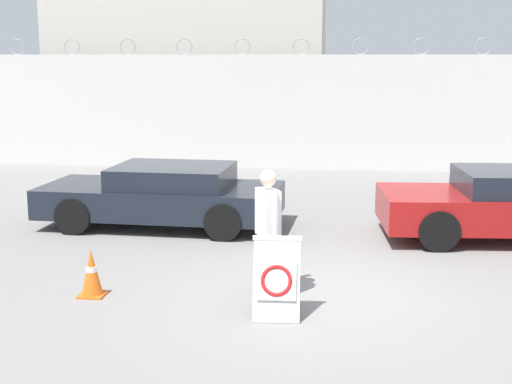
% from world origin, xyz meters
% --- Properties ---
extents(ground_plane, '(90.00, 90.00, 0.00)m').
position_xyz_m(ground_plane, '(0.00, 0.00, 0.00)').
color(ground_plane, gray).
extents(perimeter_wall, '(36.00, 0.30, 3.71)m').
position_xyz_m(perimeter_wall, '(-0.00, 11.15, 1.64)').
color(perimeter_wall, silver).
rests_on(perimeter_wall, ground_plane).
extents(building_block, '(8.91, 7.24, 6.76)m').
position_xyz_m(building_block, '(-4.73, 16.32, 3.38)').
color(building_block, beige).
rests_on(building_block, ground_plane).
extents(barricade_sign, '(0.62, 0.82, 1.01)m').
position_xyz_m(barricade_sign, '(-0.52, -0.81, 0.50)').
color(barricade_sign, white).
rests_on(barricade_sign, ground_plane).
extents(security_guard, '(0.40, 0.68, 1.74)m').
position_xyz_m(security_guard, '(-0.70, -0.10, 0.97)').
color(security_guard, black).
rests_on(security_guard, ground_plane).
extents(traffic_cone_mid, '(0.34, 0.34, 0.65)m').
position_xyz_m(traffic_cone_mid, '(-3.09, -0.40, 0.32)').
color(traffic_cone_mid, orange).
rests_on(traffic_cone_mid, ground_plane).
extents(parked_car_front_coupe, '(4.63, 2.21, 1.18)m').
position_xyz_m(parked_car_front_coupe, '(-3.06, 3.69, 0.61)').
color(parked_car_front_coupe, black).
rests_on(parked_car_front_coupe, ground_plane).
extents(parked_car_rear_sedan, '(4.54, 2.21, 1.25)m').
position_xyz_m(parked_car_rear_sedan, '(3.29, 3.41, 0.64)').
color(parked_car_rear_sedan, black).
rests_on(parked_car_rear_sedan, ground_plane).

